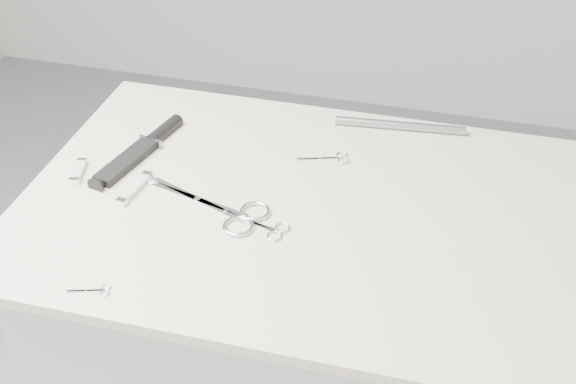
% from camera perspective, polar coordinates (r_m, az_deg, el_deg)
% --- Properties ---
extents(plinth, '(0.90, 0.60, 0.90)m').
position_cam_1_polar(plinth, '(1.75, 0.75, -13.34)').
color(plinth, silver).
rests_on(plinth, ground).
extents(display_board, '(1.00, 0.70, 0.02)m').
position_cam_1_polar(display_board, '(1.43, 0.89, -1.28)').
color(display_board, beige).
rests_on(display_board, plinth).
extents(large_shears, '(0.24, 0.13, 0.01)m').
position_cam_1_polar(large_shears, '(1.41, -4.24, -1.41)').
color(large_shears, silver).
rests_on(large_shears, display_board).
extents(embroidery_scissors_a, '(0.12, 0.06, 0.00)m').
position_cam_1_polar(embroidery_scissors_a, '(1.37, -1.54, -2.56)').
color(embroidery_scissors_a, silver).
rests_on(embroidery_scissors_a, display_board).
extents(embroidery_scissors_b, '(0.10, 0.06, 0.00)m').
position_cam_1_polar(embroidery_scissors_b, '(1.55, 3.12, 2.42)').
color(embroidery_scissors_b, silver).
rests_on(embroidery_scissors_b, display_board).
extents(tiny_scissors, '(0.07, 0.04, 0.00)m').
position_cam_1_polar(tiny_scissors, '(1.29, -13.57, -6.84)').
color(tiny_scissors, silver).
rests_on(tiny_scissors, display_board).
extents(sheathed_knife, '(0.09, 0.25, 0.03)m').
position_cam_1_polar(sheathed_knife, '(1.59, -10.22, 3.18)').
color(sheathed_knife, black).
rests_on(sheathed_knife, display_board).
extents(pocket_knife_a, '(0.03, 0.10, 0.01)m').
position_cam_1_polar(pocket_knife_a, '(1.49, -10.84, 0.29)').
color(pocket_knife_a, beige).
rests_on(pocket_knife_a, display_board).
extents(pocket_knife_b, '(0.03, 0.08, 0.01)m').
position_cam_1_polar(pocket_knife_b, '(1.56, -14.68, 1.43)').
color(pocket_knife_b, beige).
rests_on(pocket_knife_b, display_board).
extents(metal_rail, '(0.27, 0.04, 0.02)m').
position_cam_1_polar(metal_rail, '(1.65, 7.96, 4.71)').
color(metal_rail, gray).
rests_on(metal_rail, display_board).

